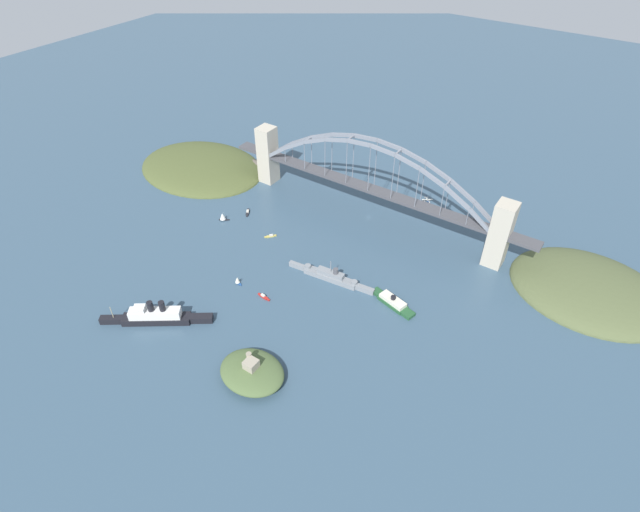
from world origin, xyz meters
The scene contains 14 objects.
ground_plane centered at (0.00, 0.00, 0.00)m, with size 1400.00×1400.00×0.00m, color #385166.
harbor_arch_bridge centered at (0.00, 0.00, 31.08)m, with size 293.52×15.95×75.47m.
headland_west_shore centered at (-189.12, -9.89, 0.00)m, with size 117.74×97.02×23.74m.
headland_east_shore centered at (186.89, 19.75, 0.00)m, with size 137.46×107.22×19.89m.
ocean_liner centered at (60.29, 196.94, 5.48)m, with size 68.28×50.64×19.22m.
naval_cruiser centered at (-18.00, 90.36, 3.35)m, with size 73.19×11.95×18.17m.
harbor_ferry_steamer centered at (-70.66, 87.76, 2.45)m, with size 38.48×16.39×8.00m.
fort_island_mid_harbor centered at (-26.94, 196.04, 5.18)m, with size 43.77×35.46×16.45m.
seaplane_taxiing_near_bridge centered at (-33.28, -52.89, 1.84)m, with size 9.25×9.09×4.59m.
small_boat_0 centered at (55.58, 73.38, 0.73)m, with size 7.99×8.99×2.03m.
small_boat_1 centered at (13.04, 135.49, 0.92)m, with size 11.60×2.85×2.56m.
small_boat_2 centered at (95.54, 56.92, 0.83)m, with size 8.29×11.09×2.31m.
small_boat_3 centered at (39.64, 134.35, 3.20)m, with size 7.07×4.44×6.89m.
small_boat_4 centered at (106.60, 78.01, 3.98)m, with size 8.83×7.18×8.55m.
Camera 1 is at (-174.20, 336.98, 264.70)m, focal length 28.31 mm.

